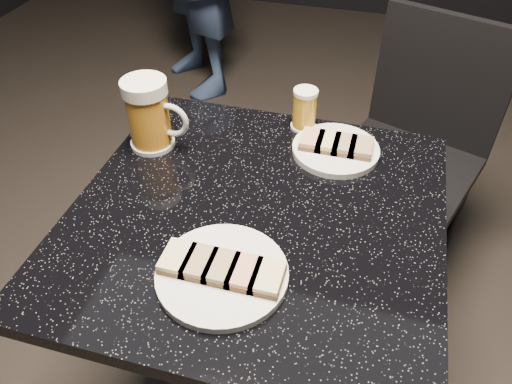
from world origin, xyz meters
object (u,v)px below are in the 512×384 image
(plate_small, at_px, (336,150))
(beer_tumbler, at_px, (305,109))
(beer_mug, at_px, (150,114))
(plate_large, at_px, (222,274))
(chair, at_px, (414,145))
(table, at_px, (256,290))

(plate_small, height_order, beer_tumbler, beer_tumbler)
(beer_mug, relative_size, beer_tumbler, 1.61)
(plate_small, relative_size, beer_tumbler, 1.93)
(plate_large, bearing_deg, chair, 68.54)
(beer_mug, distance_m, beer_tumbler, 0.35)
(plate_small, height_order, table, plate_small)
(plate_small, height_order, chair, chair)
(plate_small, xyz_separation_m, table, (-0.12, -0.23, -0.25))
(plate_large, height_order, plate_small, same)
(table, distance_m, beer_mug, 0.45)
(beer_tumbler, height_order, chair, chair)
(beer_tumbler, relative_size, chair, 0.11)
(plate_small, xyz_separation_m, beer_tumbler, (-0.09, 0.08, 0.04))
(plate_small, bearing_deg, table, -117.01)
(plate_large, xyz_separation_m, table, (0.01, 0.17, -0.25))
(beer_mug, bearing_deg, beer_tumbler, 27.13)
(table, distance_m, chair, 0.74)
(plate_small, distance_m, chair, 0.55)
(plate_small, distance_m, beer_tumbler, 0.12)
(plate_large, distance_m, plate_small, 0.42)
(plate_large, distance_m, beer_mug, 0.42)
(plate_large, xyz_separation_m, plate_small, (0.13, 0.40, 0.00))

